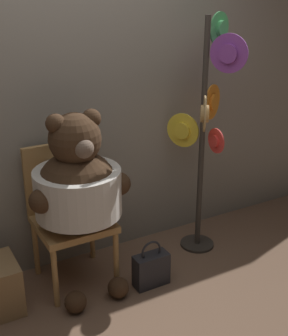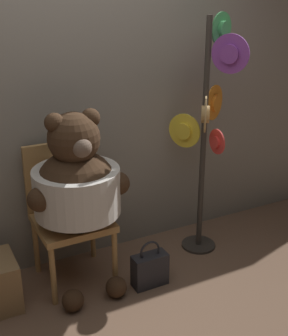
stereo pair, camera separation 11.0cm
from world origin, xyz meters
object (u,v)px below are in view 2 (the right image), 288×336
chair (68,208)px  handbag_on_ground (150,269)px  hat_display_rack (208,121)px  teddy_bear (77,186)px

chair → handbag_on_ground: 0.74m
hat_display_rack → handbag_on_ground: 1.18m
chair → hat_display_rack: size_ratio=0.54×
teddy_bear → chair: bearing=97.6°
teddy_bear → hat_display_rack: 1.11m
hat_display_rack → handbag_on_ground: (-0.64, -0.28, -0.96)m
chair → teddy_bear: (0.02, -0.17, 0.23)m
handbag_on_ground → chair: bearing=138.0°
hat_display_rack → handbag_on_ground: size_ratio=5.15×
chair → handbag_on_ground: chair is taller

